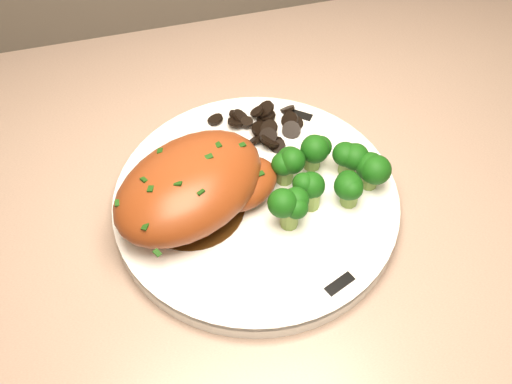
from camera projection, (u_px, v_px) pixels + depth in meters
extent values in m
cube|color=tan|center=(94.00, 235.00, 0.68)|extent=(2.10, 0.69, 0.03)
cube|color=#4C443A|center=(57.00, 0.00, 0.81)|extent=(2.10, 0.02, 0.12)
cylinder|color=white|center=(256.00, 204.00, 0.68)|extent=(0.39, 0.39, 0.02)
cube|color=black|center=(299.00, 115.00, 0.74)|extent=(0.03, 0.03, 0.00)
cube|color=black|center=(131.00, 211.00, 0.66)|extent=(0.01, 0.03, 0.00)
cube|color=black|center=(340.00, 284.00, 0.61)|extent=(0.03, 0.02, 0.00)
cylinder|color=#361E09|center=(192.00, 206.00, 0.66)|extent=(0.11, 0.11, 0.00)
ellipsoid|color=brown|center=(189.00, 187.00, 0.64)|extent=(0.20, 0.18, 0.06)
ellipsoid|color=brown|center=(244.00, 184.00, 0.66)|extent=(0.10, 0.09, 0.04)
cube|color=#13370B|center=(142.00, 195.00, 0.60)|extent=(0.01, 0.01, 0.00)
cube|color=#13370B|center=(158.00, 181.00, 0.60)|extent=(0.01, 0.01, 0.00)
cube|color=#13370B|center=(174.00, 168.00, 0.61)|extent=(0.01, 0.01, 0.00)
cube|color=#13370B|center=(191.00, 157.00, 0.62)|extent=(0.01, 0.01, 0.00)
cube|color=#13370B|center=(206.00, 148.00, 0.63)|extent=(0.01, 0.01, 0.00)
cube|color=#13370B|center=(222.00, 140.00, 0.64)|extent=(0.01, 0.01, 0.00)
cylinder|color=black|center=(285.00, 128.00, 0.73)|extent=(0.02, 0.01, 0.01)
cylinder|color=black|center=(283.00, 122.00, 0.73)|extent=(0.02, 0.02, 0.01)
cylinder|color=black|center=(278.00, 118.00, 0.73)|extent=(0.02, 0.02, 0.01)
cylinder|color=black|center=(272.00, 120.00, 0.74)|extent=(0.02, 0.02, 0.01)
cylinder|color=black|center=(265.00, 117.00, 0.74)|extent=(0.02, 0.02, 0.01)
cylinder|color=black|center=(257.00, 115.00, 0.73)|extent=(0.02, 0.02, 0.01)
cylinder|color=black|center=(250.00, 120.00, 0.74)|extent=(0.02, 0.02, 0.01)
cylinder|color=black|center=(242.00, 121.00, 0.73)|extent=(0.02, 0.02, 0.00)
cylinder|color=black|center=(237.00, 122.00, 0.73)|extent=(0.03, 0.03, 0.01)
cylinder|color=black|center=(233.00, 130.00, 0.73)|extent=(0.02, 0.03, 0.02)
cylinder|color=black|center=(230.00, 132.00, 0.72)|extent=(0.02, 0.02, 0.01)
cylinder|color=black|center=(230.00, 134.00, 0.72)|extent=(0.02, 0.02, 0.01)
cylinder|color=black|center=(233.00, 142.00, 0.72)|extent=(0.02, 0.02, 0.01)
cylinder|color=black|center=(237.00, 143.00, 0.71)|extent=(0.03, 0.03, 0.01)
cylinder|color=black|center=(243.00, 143.00, 0.71)|extent=(0.03, 0.03, 0.02)
cylinder|color=black|center=(251.00, 147.00, 0.71)|extent=(0.03, 0.03, 0.02)
cylinder|color=black|center=(259.00, 145.00, 0.71)|extent=(0.02, 0.03, 0.01)
cylinder|color=black|center=(267.00, 142.00, 0.71)|extent=(0.03, 0.03, 0.01)
cylinder|color=black|center=(274.00, 143.00, 0.72)|extent=(0.03, 0.03, 0.01)
cylinder|color=black|center=(280.00, 138.00, 0.72)|extent=(0.03, 0.03, 0.01)
cylinder|color=black|center=(284.00, 132.00, 0.72)|extent=(0.03, 0.03, 0.02)
cylinder|color=black|center=(285.00, 132.00, 0.73)|extent=(0.03, 0.03, 0.02)
cylinder|color=olive|center=(285.00, 173.00, 0.68)|extent=(0.02, 0.02, 0.02)
sphere|color=#093307|center=(285.00, 163.00, 0.66)|extent=(0.03, 0.03, 0.03)
cylinder|color=olive|center=(312.00, 159.00, 0.69)|extent=(0.02, 0.02, 0.02)
sphere|color=#093307|center=(313.00, 149.00, 0.67)|extent=(0.03, 0.03, 0.03)
cylinder|color=olive|center=(347.00, 165.00, 0.68)|extent=(0.02, 0.02, 0.02)
sphere|color=#093307|center=(349.00, 155.00, 0.67)|extent=(0.03, 0.03, 0.03)
cylinder|color=olive|center=(311.00, 199.00, 0.65)|extent=(0.02, 0.02, 0.02)
sphere|color=#093307|center=(312.00, 189.00, 0.64)|extent=(0.03, 0.03, 0.03)
cylinder|color=olive|center=(350.00, 196.00, 0.66)|extent=(0.02, 0.02, 0.02)
sphere|color=#093307|center=(351.00, 186.00, 0.64)|extent=(0.03, 0.03, 0.03)
cylinder|color=olive|center=(370.00, 178.00, 0.67)|extent=(0.02, 0.02, 0.02)
sphere|color=#093307|center=(372.00, 168.00, 0.66)|extent=(0.03, 0.03, 0.03)
cylinder|color=olive|center=(289.00, 218.00, 0.64)|extent=(0.02, 0.02, 0.02)
sphere|color=#093307|center=(290.00, 208.00, 0.63)|extent=(0.03, 0.03, 0.03)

